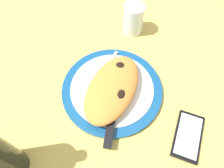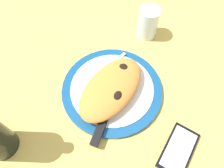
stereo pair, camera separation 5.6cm
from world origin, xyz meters
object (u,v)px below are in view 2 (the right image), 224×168
at_px(fork, 102,73).
at_px(smartphone, 178,150).
at_px(plate, 112,89).
at_px(water_glass, 147,25).
at_px(calzone, 111,88).
at_px(knife, 106,114).

height_order(fork, smartphone, fork).
relative_size(plate, water_glass, 2.82).
relative_size(smartphone, water_glass, 1.39).
bearing_deg(plate, calzone, 43.63).
distance_m(calzone, knife, 0.07).
bearing_deg(smartphone, water_glass, -121.51).
xyz_separation_m(plate, water_glass, (-0.22, -0.10, 0.04)).
relative_size(calzone, fork, 1.49).
xyz_separation_m(fork, smartphone, (-0.01, 0.28, -0.01)).
xyz_separation_m(plate, smartphone, (-0.02, 0.23, -0.00)).
xyz_separation_m(knife, smartphone, (-0.08, 0.18, -0.02)).
bearing_deg(calzone, plate, -136.37).
bearing_deg(fork, smartphone, 92.85).
relative_size(plate, knife, 1.28).
bearing_deg(smartphone, knife, -64.47).
xyz_separation_m(plate, knife, (0.06, 0.05, 0.01)).
height_order(plate, water_glass, water_glass).
xyz_separation_m(plate, calzone, (0.01, 0.01, 0.03)).
relative_size(calzone, water_glass, 2.51).
height_order(knife, water_glass, water_glass).
bearing_deg(calzone, fork, -105.65).
xyz_separation_m(smartphone, water_glass, (-0.20, -0.33, 0.04)).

